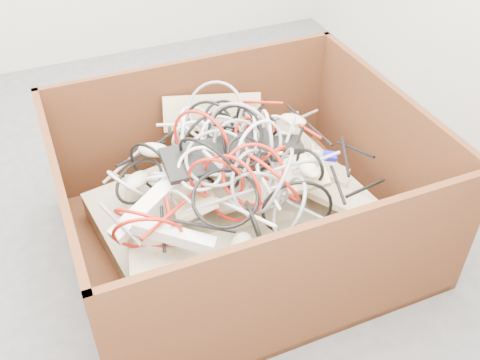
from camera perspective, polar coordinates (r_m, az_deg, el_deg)
name	(u,v)px	position (r m, az deg, el deg)	size (l,w,h in m)	color
ground	(169,209)	(2.36, -7.40, -2.95)	(3.00, 3.00, 0.00)	#48484A
cardboard_box	(238,217)	(2.10, -0.24, -3.82)	(1.25, 1.04, 0.57)	#3A210E
keyboard_pile	(244,182)	(2.03, 0.47, -0.19)	(0.93, 0.96, 0.37)	beige
mice_scatter	(243,192)	(1.89, 0.31, -1.23)	(0.80, 0.74, 0.19)	beige
power_strip_left	(146,207)	(1.85, -9.65, -2.77)	(0.30, 0.05, 0.04)	white
power_strip_right	(174,235)	(1.76, -6.82, -5.71)	(0.27, 0.05, 0.04)	white
vga_plug	(330,156)	(2.06, 9.31, 2.45)	(0.04, 0.04, 0.02)	#110CBD
cable_tangle	(228,164)	(1.90, -1.25, 1.68)	(1.05, 0.86, 0.45)	silver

